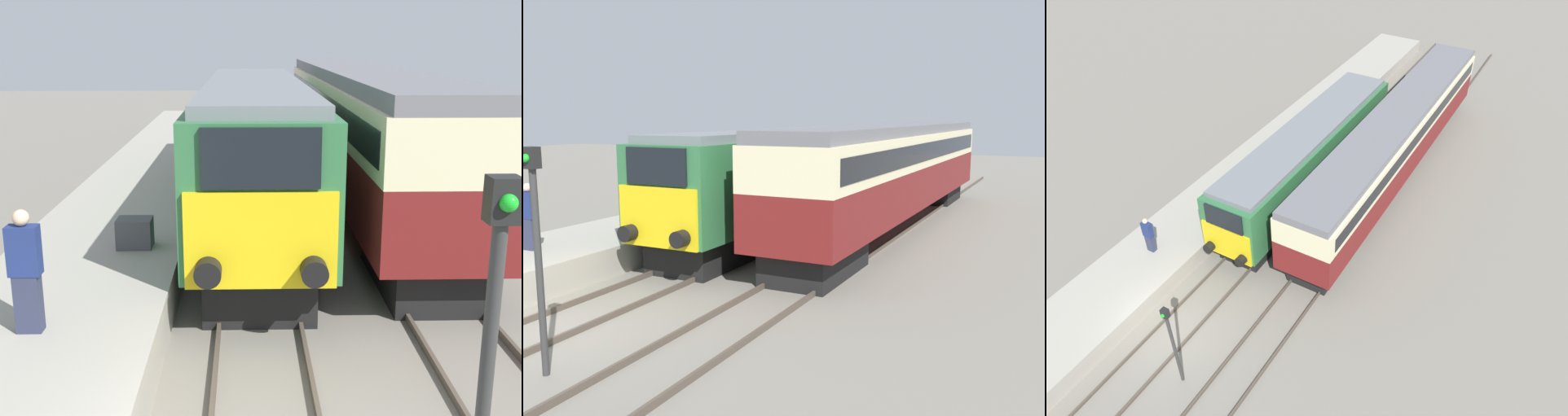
{
  "view_description": "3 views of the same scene",
  "coord_description": "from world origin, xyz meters",
  "views": [
    {
      "loc": [
        -0.25,
        -6.09,
        4.95
      ],
      "look_at": [
        0.0,
        3.97,
        2.35
      ],
      "focal_mm": 45.0,
      "sensor_mm": 36.0,
      "label": 1
    },
    {
      "loc": [
        9.62,
        -8.04,
        4.47
      ],
      "look_at": [
        1.7,
        7.97,
        1.6
      ],
      "focal_mm": 40.0,
      "sensor_mm": 36.0,
      "label": 2
    },
    {
      "loc": [
        10.93,
        -8.33,
        16.74
      ],
      "look_at": [
        1.7,
        7.97,
        1.6
      ],
      "focal_mm": 35.0,
      "sensor_mm": 36.0,
      "label": 3
    }
  ],
  "objects": [
    {
      "name": "person_on_platform",
      "position": [
        -3.37,
        2.72,
        1.76
      ],
      "size": [
        0.44,
        0.26,
        1.82
      ],
      "color": "#2D334C",
      "rests_on": "platform_left"
    },
    {
      "name": "locomotive",
      "position": [
        0.0,
        11.11,
        2.2
      ],
      "size": [
        2.7,
        14.78,
        3.93
      ],
      "color": "black",
      "rests_on": "ground_plane"
    },
    {
      "name": "rails_far_track",
      "position": [
        3.4,
        5.0,
        0.07
      ],
      "size": [
        1.5,
        60.0,
        0.14
      ],
      "color": "#4C4238",
      "rests_on": "ground_plane"
    },
    {
      "name": "passenger_carriage",
      "position": [
        3.4,
        14.56,
        2.49
      ],
      "size": [
        2.75,
        20.34,
        4.09
      ],
      "color": "black",
      "rests_on": "ground_plane"
    },
    {
      "name": "platform_left",
      "position": [
        -3.3,
        8.0,
        0.42
      ],
      "size": [
        3.5,
        50.0,
        0.85
      ],
      "color": "#9E998C",
      "rests_on": "ground_plane"
    },
    {
      "name": "luggage_crate",
      "position": [
        -2.49,
        6.66,
        1.15
      ],
      "size": [
        0.7,
        0.56,
        0.6
      ],
      "color": "#4C4C51",
      "rests_on": "platform_left"
    },
    {
      "name": "rails_near_track",
      "position": [
        0.0,
        5.0,
        0.07
      ],
      "size": [
        1.51,
        60.0,
        0.14
      ],
      "color": "#4C4238",
      "rests_on": "ground_plane"
    },
    {
      "name": "signal_post",
      "position": [
        1.7,
        -1.36,
        2.35
      ],
      "size": [
        0.24,
        0.28,
        3.96
      ],
      "color": "#333333",
      "rests_on": "ground_plane"
    }
  ]
}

